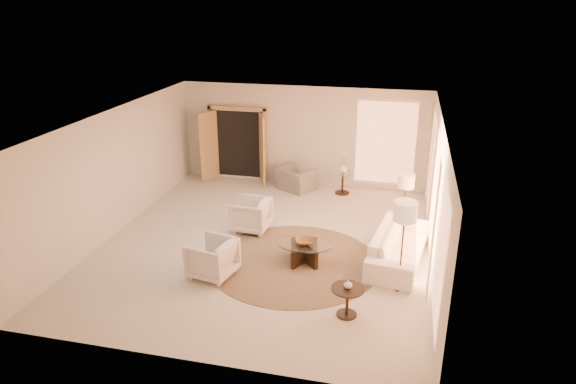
% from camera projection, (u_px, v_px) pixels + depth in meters
% --- Properties ---
extents(room, '(7.04, 8.04, 2.83)m').
position_uv_depth(room, '(265.00, 184.00, 10.81)').
color(room, beige).
rests_on(room, ground).
extents(windows_right, '(0.10, 6.40, 2.40)m').
position_uv_depth(windows_right, '(434.00, 198.00, 10.19)').
color(windows_right, '#FF9C66').
rests_on(windows_right, room).
extents(window_back_corner, '(1.70, 0.10, 2.40)m').
position_uv_depth(window_back_corner, '(386.00, 143.00, 13.93)').
color(window_back_corner, '#FF9C66').
rests_on(window_back_corner, room).
extents(curtains_right, '(0.06, 5.20, 2.60)m').
position_uv_depth(curtains_right, '(430.00, 185.00, 11.04)').
color(curtains_right, tan).
rests_on(curtains_right, room).
extents(french_doors, '(1.95, 0.66, 2.16)m').
position_uv_depth(french_doors, '(237.00, 145.00, 14.80)').
color(french_doors, tan).
rests_on(french_doors, room).
extents(area_rug, '(3.91, 3.91, 0.01)m').
position_uv_depth(area_rug, '(294.00, 262.00, 10.53)').
color(area_rug, '#443020').
rests_on(area_rug, room).
extents(sofa, '(1.28, 2.50, 0.70)m').
position_uv_depth(sofa, '(399.00, 246.00, 10.45)').
color(sofa, white).
rests_on(sofa, room).
extents(armchair_left, '(0.80, 0.84, 0.83)m').
position_uv_depth(armchair_left, '(251.00, 213.00, 11.83)').
color(armchair_left, white).
rests_on(armchair_left, room).
extents(armchair_right, '(0.90, 0.94, 0.82)m').
position_uv_depth(armchair_right, '(212.00, 256.00, 9.90)').
color(armchair_right, white).
rests_on(armchair_right, room).
extents(accent_chair, '(1.16, 1.03, 0.85)m').
position_uv_depth(accent_chair, '(296.00, 175.00, 14.27)').
color(accent_chair, gray).
rests_on(accent_chair, room).
extents(coffee_table, '(1.34, 1.34, 0.42)m').
position_uv_depth(coffee_table, '(304.00, 250.00, 10.45)').
color(coffee_table, black).
rests_on(coffee_table, room).
extents(end_table, '(0.57, 0.57, 0.54)m').
position_uv_depth(end_table, '(347.00, 297.00, 8.67)').
color(end_table, black).
rests_on(end_table, room).
extents(side_table, '(0.52, 0.52, 0.61)m').
position_uv_depth(side_table, '(343.00, 181.00, 14.01)').
color(side_table, black).
rests_on(side_table, room).
extents(floor_lamp_near, '(0.36, 0.36, 1.49)m').
position_uv_depth(floor_lamp_near, '(406.00, 184.00, 11.20)').
color(floor_lamp_near, black).
rests_on(floor_lamp_near, room).
extents(floor_lamp_far, '(0.42, 0.42, 1.74)m').
position_uv_depth(floor_lamp_far, '(405.00, 215.00, 9.08)').
color(floor_lamp_far, black).
rests_on(floor_lamp_far, room).
extents(bowl, '(0.41, 0.41, 0.09)m').
position_uv_depth(bowl, '(304.00, 242.00, 10.38)').
color(bowl, brown).
rests_on(bowl, coffee_table).
extents(end_vase, '(0.19, 0.19, 0.15)m').
position_uv_depth(end_vase, '(348.00, 284.00, 8.58)').
color(end_vase, white).
rests_on(end_vase, end_table).
extents(side_vase, '(0.22, 0.22, 0.23)m').
position_uv_depth(side_vase, '(343.00, 169.00, 13.89)').
color(side_vase, white).
rests_on(side_vase, side_table).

